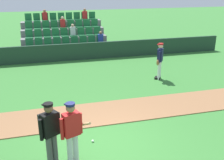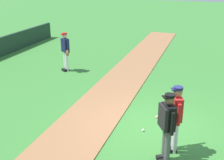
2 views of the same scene
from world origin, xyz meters
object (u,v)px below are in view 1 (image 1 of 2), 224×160
baseball (93,141)px  batter_red_jersey (72,132)px  umpire_home_plate (50,131)px  runner_navy_jersey (160,60)px

baseball → batter_red_jersey: bearing=-126.0°
umpire_home_plate → runner_navy_jersey: (5.35, 5.38, -0.04)m
batter_red_jersey → baseball: size_ratio=23.78×
runner_navy_jersey → baseball: bearing=-132.2°
runner_navy_jersey → batter_red_jersey: bearing=-131.3°
umpire_home_plate → runner_navy_jersey: size_ratio=1.00×
umpire_home_plate → baseball: umpire_home_plate is taller
batter_red_jersey → umpire_home_plate: same height
batter_red_jersey → umpire_home_plate: size_ratio=1.00×
batter_red_jersey → runner_navy_jersey: size_ratio=1.00×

